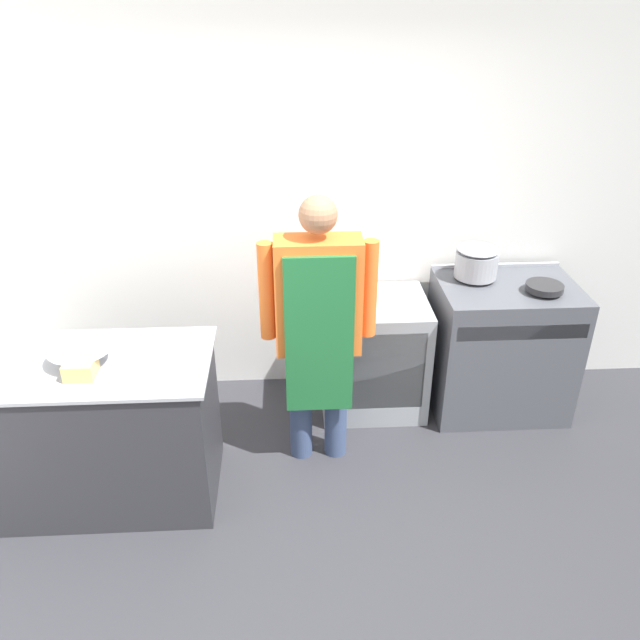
{
  "coord_description": "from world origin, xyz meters",
  "views": [
    {
      "loc": [
        -0.07,
        -2.23,
        2.67
      ],
      "look_at": [
        0.11,
        0.98,
        0.94
      ],
      "focal_mm": 35.0,
      "sensor_mm": 36.0,
      "label": 1
    }
  ],
  "objects_px": {
    "person_cook": "(318,320)",
    "mixing_bowl": "(81,356)",
    "saute_pan": "(544,287)",
    "plastic_tub": "(81,368)",
    "fridge_unit": "(373,354)",
    "stock_pot": "(477,261)",
    "stove": "(500,347)"
  },
  "relations": [
    {
      "from": "fridge_unit",
      "to": "plastic_tub",
      "type": "relative_size",
      "value": 5.45
    },
    {
      "from": "fridge_unit",
      "to": "plastic_tub",
      "type": "distance_m",
      "value": 1.97
    },
    {
      "from": "fridge_unit",
      "to": "saute_pan",
      "type": "relative_size",
      "value": 3.42
    },
    {
      "from": "stove",
      "to": "fridge_unit",
      "type": "relative_size",
      "value": 1.17
    },
    {
      "from": "saute_pan",
      "to": "plastic_tub",
      "type": "bearing_deg",
      "value": -164.2
    },
    {
      "from": "mixing_bowl",
      "to": "plastic_tub",
      "type": "bearing_deg",
      "value": -76.33
    },
    {
      "from": "stove",
      "to": "mixing_bowl",
      "type": "height_order",
      "value": "mixing_bowl"
    },
    {
      "from": "stove",
      "to": "plastic_tub",
      "type": "height_order",
      "value": "plastic_tub"
    },
    {
      "from": "mixing_bowl",
      "to": "stock_pot",
      "type": "distance_m",
      "value": 2.51
    },
    {
      "from": "plastic_tub",
      "to": "fridge_unit",
      "type": "bearing_deg",
      "value": 29.56
    },
    {
      "from": "stove",
      "to": "plastic_tub",
      "type": "distance_m",
      "value": 2.71
    },
    {
      "from": "person_cook",
      "to": "mixing_bowl",
      "type": "distance_m",
      "value": 1.3
    },
    {
      "from": "person_cook",
      "to": "stove",
      "type": "bearing_deg",
      "value": 20.61
    },
    {
      "from": "stove",
      "to": "stock_pot",
      "type": "height_order",
      "value": "stock_pot"
    },
    {
      "from": "person_cook",
      "to": "fridge_unit",
      "type": "bearing_deg",
      "value": 52.72
    },
    {
      "from": "mixing_bowl",
      "to": "stock_pot",
      "type": "xyz_separation_m",
      "value": [
        2.35,
        0.87,
        0.12
      ]
    },
    {
      "from": "fridge_unit",
      "to": "person_cook",
      "type": "distance_m",
      "value": 0.88
    },
    {
      "from": "fridge_unit",
      "to": "mixing_bowl",
      "type": "bearing_deg",
      "value": -154.27
    },
    {
      "from": "plastic_tub",
      "to": "stock_pot",
      "type": "bearing_deg",
      "value": 23.3
    },
    {
      "from": "stock_pot",
      "to": "person_cook",
      "type": "bearing_deg",
      "value": -150.92
    },
    {
      "from": "person_cook",
      "to": "stock_pot",
      "type": "distance_m",
      "value": 1.24
    },
    {
      "from": "fridge_unit",
      "to": "stove",
      "type": "bearing_deg",
      "value": -3.43
    },
    {
      "from": "fridge_unit",
      "to": "stock_pot",
      "type": "xyz_separation_m",
      "value": [
        0.67,
        0.07,
        0.65
      ]
    },
    {
      "from": "mixing_bowl",
      "to": "saute_pan",
      "type": "bearing_deg",
      "value": 13.16
    },
    {
      "from": "mixing_bowl",
      "to": "stock_pot",
      "type": "relative_size",
      "value": 1.2
    },
    {
      "from": "person_cook",
      "to": "plastic_tub",
      "type": "height_order",
      "value": "person_cook"
    },
    {
      "from": "fridge_unit",
      "to": "person_cook",
      "type": "height_order",
      "value": "person_cook"
    },
    {
      "from": "saute_pan",
      "to": "fridge_unit",
      "type": "bearing_deg",
      "value": 170.96
    },
    {
      "from": "fridge_unit",
      "to": "person_cook",
      "type": "xyz_separation_m",
      "value": [
        -0.41,
        -0.54,
        0.57
      ]
    },
    {
      "from": "person_cook",
      "to": "stock_pot",
      "type": "bearing_deg",
      "value": 29.08
    },
    {
      "from": "fridge_unit",
      "to": "mixing_bowl",
      "type": "xyz_separation_m",
      "value": [
        -1.68,
        -0.81,
        0.54
      ]
    },
    {
      "from": "stock_pot",
      "to": "saute_pan",
      "type": "bearing_deg",
      "value": -31.24
    }
  ]
}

